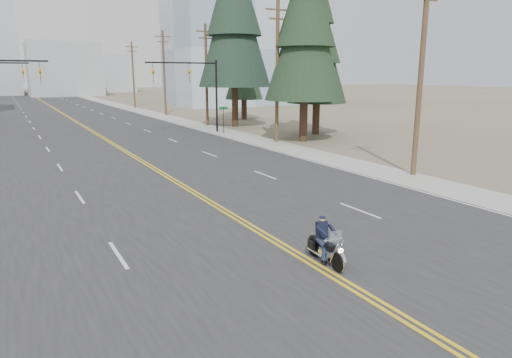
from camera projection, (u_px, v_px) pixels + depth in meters
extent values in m
plane|color=#776D56|center=(322.00, 270.00, 13.41)|extent=(400.00, 400.00, 0.00)
cube|color=#303033|center=(57.00, 110.00, 73.13)|extent=(20.00, 200.00, 0.01)
cube|color=#A5A5A0|center=(129.00, 108.00, 78.55)|extent=(3.00, 200.00, 0.01)
cylinder|color=black|center=(0.00, 60.00, 35.68)|extent=(7.00, 0.14, 0.14)
imported|color=#BF8C0C|center=(40.00, 69.00, 37.14)|extent=(0.21, 0.26, 1.30)
cylinder|color=black|center=(217.00, 97.00, 45.11)|extent=(0.20, 0.20, 7.00)
cylinder|color=black|center=(182.00, 63.00, 42.75)|extent=(7.00, 0.14, 0.14)
imported|color=#BF8C0C|center=(189.00, 70.00, 43.22)|extent=(0.21, 0.26, 1.30)
imported|color=#BF8C0C|center=(153.00, 70.00, 41.57)|extent=(0.21, 0.26, 1.30)
imported|color=#BF8C0C|center=(23.00, 70.00, 43.55)|extent=(0.21, 0.26, 1.30)
cylinder|color=black|center=(224.00, 121.00, 43.80)|extent=(0.06, 0.06, 2.60)
cube|color=#0C5926|center=(223.00, 108.00, 43.54)|extent=(0.90, 0.03, 0.25)
cylinder|color=brown|center=(421.00, 77.00, 24.90)|extent=(0.30, 0.30, 11.00)
cylinder|color=brown|center=(277.00, 73.00, 37.64)|extent=(0.30, 0.30, 11.50)
cube|color=brown|center=(278.00, 10.00, 36.53)|extent=(2.20, 0.12, 0.12)
cube|color=brown|center=(278.00, 19.00, 36.69)|extent=(1.60, 0.12, 0.12)
cylinder|color=brown|center=(206.00, 76.00, 50.49)|extent=(0.30, 0.30, 11.00)
cube|color=brown|center=(205.00, 31.00, 49.44)|extent=(2.20, 0.12, 0.12)
cube|color=brown|center=(206.00, 38.00, 49.60)|extent=(1.60, 0.12, 0.12)
cylinder|color=brown|center=(164.00, 74.00, 63.24)|extent=(0.30, 0.30, 11.50)
cube|color=brown|center=(163.00, 36.00, 62.13)|extent=(2.20, 0.12, 0.12)
cube|color=brown|center=(163.00, 42.00, 62.29)|extent=(1.60, 0.12, 0.12)
cylinder|color=brown|center=(133.00, 75.00, 77.80)|extent=(0.30, 0.30, 11.00)
cube|color=brown|center=(132.00, 47.00, 76.75)|extent=(2.20, 0.12, 0.12)
cube|color=brown|center=(132.00, 51.00, 76.90)|extent=(1.60, 0.12, 0.12)
cube|color=#9EB5CC|center=(235.00, 51.00, 85.98)|extent=(24.00, 16.00, 20.00)
cube|color=#ADB2B7|center=(64.00, 69.00, 122.27)|extent=(18.00, 14.00, 14.00)
cube|color=#B7BCC6|center=(196.00, 62.00, 124.11)|extent=(16.00, 12.00, 18.00)
cube|color=#B7BCC6|center=(110.00, 74.00, 151.83)|extent=(14.00, 14.00, 12.00)
cylinder|color=#382619|center=(303.00, 121.00, 38.99)|extent=(0.68, 0.68, 3.52)
cone|color=black|center=(305.00, 35.00, 37.41)|extent=(6.65, 6.65, 10.56)
cylinder|color=#382619|center=(316.00, 119.00, 43.77)|extent=(0.66, 0.66, 3.00)
cone|color=black|center=(318.00, 54.00, 42.43)|extent=(5.62, 5.62, 8.99)
cone|color=black|center=(319.00, 25.00, 41.86)|extent=(4.21, 4.21, 6.74)
cylinder|color=#382619|center=(235.00, 107.00, 50.05)|extent=(0.76, 0.76, 4.33)
cone|color=black|center=(234.00, 24.00, 48.11)|extent=(7.80, 7.80, 13.00)
cylinder|color=#382619|center=(244.00, 109.00, 58.56)|extent=(0.60, 0.60, 2.57)
cone|color=black|center=(244.00, 68.00, 57.41)|extent=(4.80, 4.80, 7.71)
cone|color=black|center=(244.00, 50.00, 56.92)|extent=(3.60, 3.60, 5.78)
cone|color=black|center=(244.00, 32.00, 56.43)|extent=(2.40, 2.40, 4.11)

